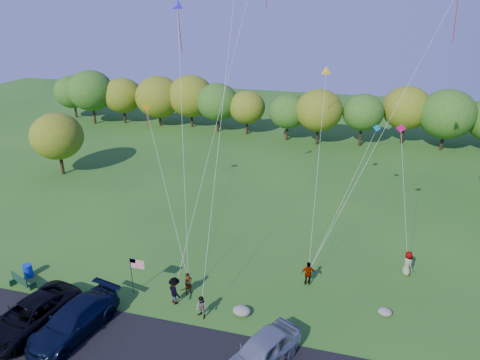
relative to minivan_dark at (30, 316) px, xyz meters
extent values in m
plane|color=#2A5E1B|center=(8.57, 3.60, -0.91)|extent=(140.00, 140.00, 0.00)
cylinder|color=#352213|center=(-25.94, 41.61, 0.30)|extent=(0.36, 0.36, 2.42)
ellipsoid|color=#295817|center=(-25.94, 41.61, 3.73)|extent=(6.83, 6.83, 6.14)
cylinder|color=#352213|center=(-21.42, 40.33, 0.64)|extent=(0.36, 0.36, 3.10)
ellipsoid|color=#336D1B|center=(-21.42, 40.33, 4.10)|extent=(5.88, 5.88, 5.29)
cylinder|color=#352213|center=(-16.88, 42.07, 0.47)|extent=(0.36, 0.36, 2.76)
ellipsoid|color=#295817|center=(-16.88, 42.07, 3.90)|extent=(6.32, 6.32, 5.69)
cylinder|color=#352213|center=(-11.09, 39.92, 0.66)|extent=(0.36, 0.36, 3.15)
ellipsoid|color=#295817|center=(-11.09, 39.92, 4.18)|extent=(5.99, 5.99, 5.39)
cylinder|color=#352213|center=(-6.43, 39.87, 0.20)|extent=(0.36, 0.36, 2.23)
ellipsoid|color=#336D1B|center=(-6.43, 39.87, 3.33)|extent=(6.18, 6.18, 5.56)
cylinder|color=#352213|center=(-1.19, 40.29, 0.25)|extent=(0.36, 0.36, 2.32)
ellipsoid|color=#295817|center=(-1.19, 40.29, 3.30)|extent=(5.81, 5.81, 5.23)
cylinder|color=#352213|center=(2.90, 40.40, 0.32)|extent=(0.36, 0.36, 2.48)
ellipsoid|color=#336D1B|center=(2.90, 40.40, 3.38)|extent=(5.60, 5.60, 5.04)
cylinder|color=#352213|center=(8.78, 40.69, 0.35)|extent=(0.36, 0.36, 2.53)
ellipsoid|color=#295817|center=(8.78, 40.69, 3.94)|extent=(7.15, 7.15, 6.44)
cylinder|color=#352213|center=(13.44, 43.02, 0.46)|extent=(0.36, 0.36, 2.75)
ellipsoid|color=#295817|center=(13.44, 43.02, 4.13)|extent=(7.08, 7.08, 6.37)
cylinder|color=#352213|center=(17.90, 42.70, 0.34)|extent=(0.36, 0.36, 2.51)
ellipsoid|color=#295817|center=(17.90, 42.70, 3.55)|extent=(6.04, 6.04, 5.44)
cylinder|color=#352213|center=(22.99, 40.51, 0.51)|extent=(0.36, 0.36, 2.85)
ellipsoid|color=#336D1B|center=(22.99, 40.51, 3.68)|extent=(5.36, 5.36, 4.83)
cylinder|color=#352213|center=(29.27, 42.41, 0.36)|extent=(0.36, 0.36, 2.54)
ellipsoid|color=#336D1B|center=(29.27, 42.41, 3.85)|extent=(6.84, 6.84, 6.15)
cylinder|color=#352213|center=(33.21, 42.87, 0.65)|extent=(0.36, 0.36, 3.13)
cylinder|color=#352213|center=(-13.43, 21.60, 0.39)|extent=(0.36, 0.36, 2.60)
ellipsoid|color=#336D1B|center=(-13.43, 21.60, 3.51)|extent=(5.60, 5.60, 5.04)
imported|color=black|center=(0.00, 0.00, 0.00)|extent=(4.06, 6.61, 1.71)
imported|color=black|center=(2.77, 0.31, 0.01)|extent=(3.63, 6.35, 1.73)
imported|color=#AEB4BA|center=(13.89, 0.79, 0.02)|extent=(4.20, 5.49, 1.74)
imported|color=#4C4C59|center=(7.89, 5.47, -0.13)|extent=(0.64, 0.69, 1.57)
imported|color=#4C4C59|center=(9.53, 3.46, -0.14)|extent=(0.94, 0.88, 1.54)
imported|color=#4C4C59|center=(7.41, 4.33, 0.04)|extent=(1.41, 1.31, 1.91)
imported|color=#4C4C59|center=(15.47, 8.53, -0.04)|extent=(1.10, 0.65, 1.76)
imported|color=#4C4C59|center=(22.13, 11.45, 0.03)|extent=(0.98, 1.09, 1.88)
cube|color=#153A22|center=(-3.33, 3.17, -0.46)|extent=(1.86, 0.81, 0.06)
cube|color=#153A22|center=(-3.33, 2.98, -0.14)|extent=(1.83, 0.75, 0.59)
cube|color=#153A22|center=(-4.13, 3.17, -0.69)|extent=(0.25, 0.48, 0.45)
cube|color=#153A22|center=(-2.52, 3.17, -0.69)|extent=(0.25, 0.48, 0.45)
cylinder|color=#0C2DB4|center=(-3.80, 4.32, -0.45)|extent=(0.62, 0.62, 0.93)
cylinder|color=black|center=(4.29, 4.54, 0.47)|extent=(0.05, 0.05, 2.77)
cube|color=red|center=(4.79, 4.54, 1.47)|extent=(1.00, 0.67, 0.02)
cube|color=navy|center=(4.49, 4.55, 1.67)|extent=(0.40, 0.02, 0.31)
ellipsoid|color=gray|center=(11.84, 4.36, -0.63)|extent=(1.13, 0.89, 0.57)
ellipsoid|color=slate|center=(20.49, 6.64, -0.69)|extent=(0.87, 0.73, 0.46)
cone|color=#1B12BC|center=(5.25, 12.46, 16.85)|extent=(0.90, 0.45, 0.83)
cone|color=#E6A90F|center=(15.13, 16.01, 12.39)|extent=(0.85, 0.47, 0.77)
cube|color=#EC106C|center=(20.61, 14.00, 9.09)|extent=(0.68, 0.19, 0.66)
cube|color=orange|center=(0.50, 15.86, 8.91)|extent=(0.80, 0.30, 0.77)
cube|color=#1480CC|center=(19.38, 19.78, 7.40)|extent=(0.64, 0.24, 0.64)
camera|label=1|loc=(17.23, -16.22, 17.37)|focal=32.00mm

